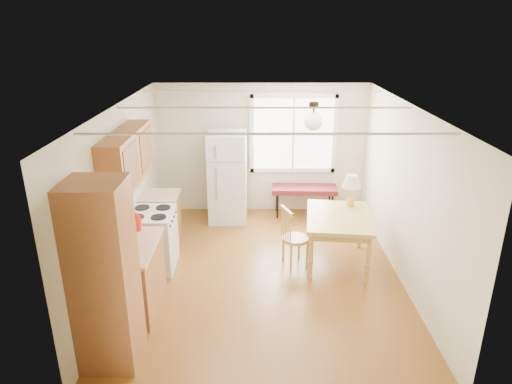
{
  "coord_description": "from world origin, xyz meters",
  "views": [
    {
      "loc": [
        -0.12,
        -6.0,
        3.54
      ],
      "look_at": [
        -0.11,
        0.4,
        1.15
      ],
      "focal_mm": 32.0,
      "sensor_mm": 36.0,
      "label": 1
    }
  ],
  "objects_px": {
    "refrigerator": "(228,177)",
    "chair": "(291,233)",
    "bench": "(304,190)",
    "dining_table": "(338,222)"
  },
  "relations": [
    {
      "from": "bench",
      "to": "chair",
      "type": "bearing_deg",
      "value": -99.9
    },
    {
      "from": "dining_table",
      "to": "chair",
      "type": "distance_m",
      "value": 0.75
    },
    {
      "from": "chair",
      "to": "dining_table",
      "type": "bearing_deg",
      "value": -17.47
    },
    {
      "from": "dining_table",
      "to": "chair",
      "type": "height_order",
      "value": "chair"
    },
    {
      "from": "refrigerator",
      "to": "chair",
      "type": "bearing_deg",
      "value": -58.08
    },
    {
      "from": "bench",
      "to": "dining_table",
      "type": "relative_size",
      "value": 0.92
    },
    {
      "from": "refrigerator",
      "to": "chair",
      "type": "relative_size",
      "value": 1.82
    },
    {
      "from": "bench",
      "to": "dining_table",
      "type": "xyz_separation_m",
      "value": [
        0.32,
        -1.89,
        0.18
      ]
    },
    {
      "from": "refrigerator",
      "to": "bench",
      "type": "xyz_separation_m",
      "value": [
        1.46,
        0.21,
        -0.33
      ]
    },
    {
      "from": "refrigerator",
      "to": "bench",
      "type": "bearing_deg",
      "value": 8.73
    }
  ]
}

